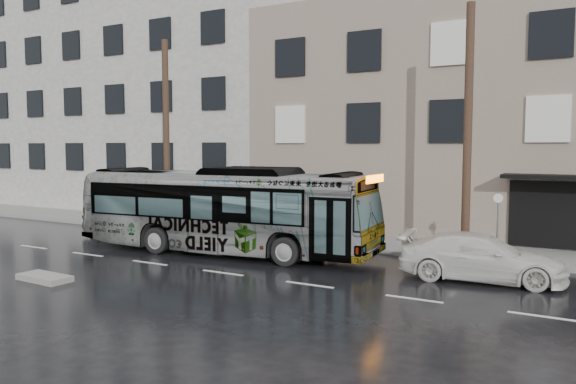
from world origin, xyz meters
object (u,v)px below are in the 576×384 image
Objects in this scene: white_sedan at (481,257)px; dark_sedan at (123,223)px; sign_post at (498,226)px; bus at (225,210)px; utility_pole_front at (468,132)px; utility_pole_rear at (166,136)px.

white_sedan is 15.84m from dark_sedan.
dark_sedan is at bearing -172.31° from sign_post.
sign_post reaches higher than white_sedan.
sign_post is 0.20× the size of bus.
utility_pole_front and utility_pole_rear have the same top height.
bus is at bearing -94.10° from dark_sedan.
utility_pole_rear is 15.79m from white_sedan.
utility_pole_rear is 3.75× the size of sign_post.
utility_pole_rear reaches higher than bus.
sign_post is 2.74m from white_sedan.
sign_post is at bearing 0.00° from utility_pole_rear.
dark_sedan is at bearing -171.75° from utility_pole_front.
white_sedan is at bearing -68.41° from utility_pole_front.
dark_sedan is at bearing 78.20° from bus.
utility_pole_front is 2.23× the size of dark_sedan.
sign_post is 0.48× the size of white_sedan.
white_sedan is (1.06, -2.67, -3.93)m from utility_pole_front.
utility_pole_front reaches higher than sign_post.
sign_post reaches higher than dark_sedan.
utility_pole_rear is at bearing -16.82° from dark_sedan.
utility_pole_rear is 0.75× the size of bus.
sign_post is at bearing 0.00° from utility_pole_front.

